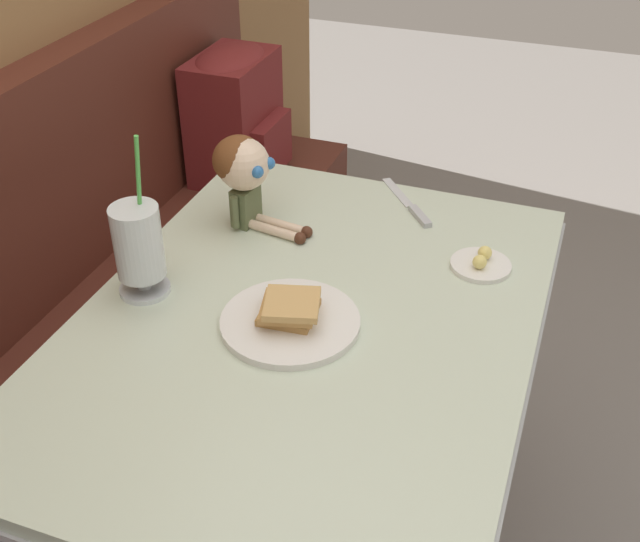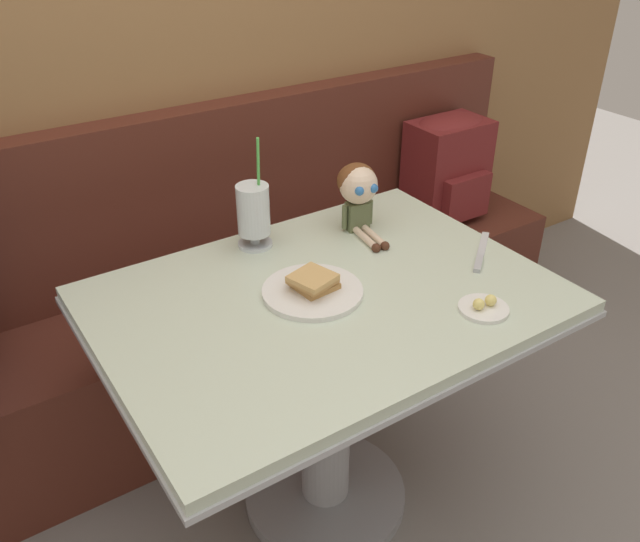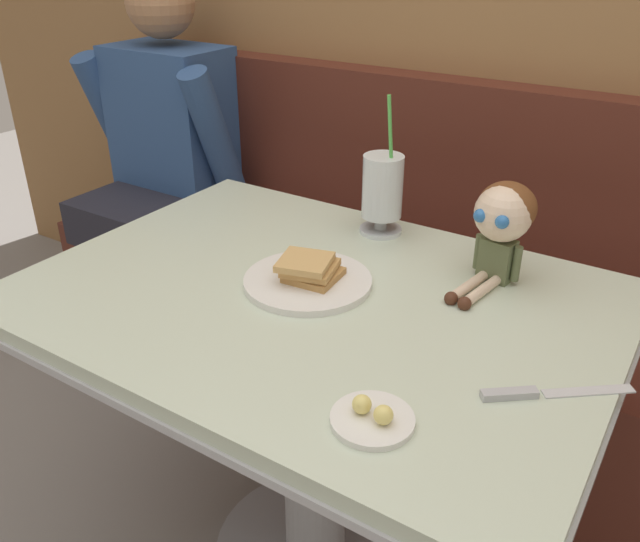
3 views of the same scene
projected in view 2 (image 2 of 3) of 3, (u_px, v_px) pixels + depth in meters
The scene contains 10 objects.
ground_plane at pixel (360, 540), 1.89m from camera, with size 8.00×8.00×0.00m, color gray.
wood_panel_wall at pixel (168, 37), 2.02m from camera, with size 4.40×0.08×2.40m, color olive.
booth_bench at pixel (225, 311), 2.30m from camera, with size 2.60×0.48×1.00m.
diner_table at pixel (326, 357), 1.73m from camera, with size 1.11×0.81×0.74m.
toast_plate at pixel (313, 288), 1.63m from camera, with size 0.25×0.25×0.06m.
milkshake_glass at pixel (253, 213), 1.79m from camera, with size 0.10×0.10×0.32m.
butter_saucer at pixel (484, 307), 1.57m from camera, with size 0.12×0.12×0.04m.
butter_knife at pixel (480, 258), 1.78m from camera, with size 0.20×0.16×0.01m.
seated_doll at pixel (358, 188), 1.86m from camera, with size 0.13×0.23×0.20m.
backpack at pixel (448, 165), 2.57m from camera, with size 0.30×0.25×0.41m.
Camera 2 is at (-0.77, -0.95, 1.63)m, focal length 37.22 mm.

